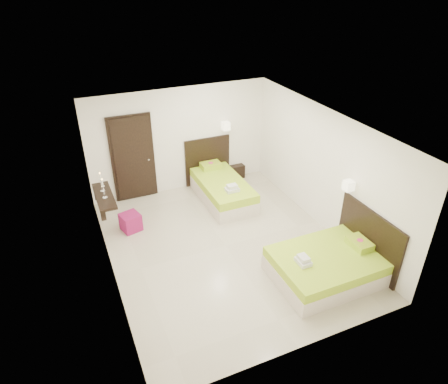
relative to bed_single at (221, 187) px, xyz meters
name	(u,v)px	position (x,y,z in m)	size (l,w,h in m)	color
floor	(225,246)	(-0.69, -1.82, -0.30)	(5.50, 5.50, 0.00)	beige
bed_single	(221,187)	(0.00, 0.00, 0.00)	(1.21, 2.01, 1.66)	beige
bed_double	(329,264)	(0.68, -3.40, -0.02)	(1.89, 1.60, 1.56)	beige
nightstand	(235,171)	(0.80, 0.90, -0.12)	(0.41, 0.36, 0.36)	black
ottoman	(131,222)	(-2.34, -0.46, -0.11)	(0.38, 0.38, 0.38)	#84114B
door	(133,159)	(-1.89, 0.87, 0.75)	(1.02, 0.15, 2.14)	black
console_shelf	(104,196)	(-2.78, -0.22, 0.51)	(0.35, 1.20, 0.78)	black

